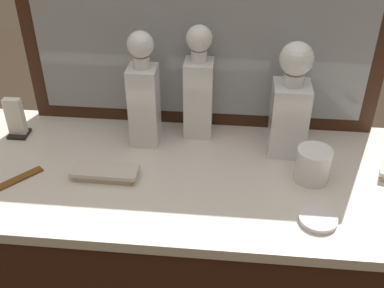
{
  "coord_description": "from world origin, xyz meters",
  "views": [
    {
      "loc": [
        0.09,
        -0.89,
        1.49
      ],
      "look_at": [
        0.0,
        0.0,
        0.89
      ],
      "focal_mm": 43.48,
      "sensor_mm": 36.0,
      "label": 1
    }
  ],
  "objects_px": {
    "crystal_decanter_far_right": "(198,93)",
    "napkin_holder": "(16,120)",
    "silver_brush_rear": "(105,172)",
    "porcelain_dish": "(318,219)",
    "crystal_decanter_far_left": "(144,100)",
    "tortoiseshell_comb": "(15,181)",
    "crystal_decanter_front": "(290,110)",
    "crystal_tumbler_center": "(313,165)"
  },
  "relations": [
    {
      "from": "crystal_decanter_far_right",
      "to": "napkin_holder",
      "type": "xyz_separation_m",
      "value": [
        -0.48,
        -0.06,
        -0.07
      ]
    },
    {
      "from": "silver_brush_rear",
      "to": "porcelain_dish",
      "type": "height_order",
      "value": "silver_brush_rear"
    },
    {
      "from": "silver_brush_rear",
      "to": "porcelain_dish",
      "type": "relative_size",
      "value": 1.95
    },
    {
      "from": "crystal_decanter_far_left",
      "to": "napkin_holder",
      "type": "relative_size",
      "value": 2.74
    },
    {
      "from": "tortoiseshell_comb",
      "to": "crystal_decanter_front",
      "type": "bearing_deg",
      "value": 17.0
    },
    {
      "from": "crystal_decanter_far_right",
      "to": "tortoiseshell_comb",
      "type": "relative_size",
      "value": 2.55
    },
    {
      "from": "crystal_decanter_far_right",
      "to": "crystal_decanter_front",
      "type": "relative_size",
      "value": 1.03
    },
    {
      "from": "crystal_decanter_front",
      "to": "tortoiseshell_comb",
      "type": "distance_m",
      "value": 0.67
    },
    {
      "from": "crystal_decanter_far_right",
      "to": "porcelain_dish",
      "type": "distance_m",
      "value": 0.44
    },
    {
      "from": "crystal_decanter_far_right",
      "to": "tortoiseshell_comb",
      "type": "distance_m",
      "value": 0.5
    },
    {
      "from": "crystal_decanter_front",
      "to": "crystal_tumbler_center",
      "type": "xyz_separation_m",
      "value": [
        0.05,
        -0.11,
        -0.08
      ]
    },
    {
      "from": "crystal_decanter_far_left",
      "to": "tortoiseshell_comb",
      "type": "bearing_deg",
      "value": -143.91
    },
    {
      "from": "crystal_tumbler_center",
      "to": "porcelain_dish",
      "type": "relative_size",
      "value": 1.01
    },
    {
      "from": "silver_brush_rear",
      "to": "napkin_holder",
      "type": "distance_m",
      "value": 0.32
    },
    {
      "from": "crystal_decanter_front",
      "to": "porcelain_dish",
      "type": "height_order",
      "value": "crystal_decanter_front"
    },
    {
      "from": "crystal_decanter_front",
      "to": "crystal_tumbler_center",
      "type": "relative_size",
      "value": 3.57
    },
    {
      "from": "crystal_decanter_far_right",
      "to": "crystal_decanter_front",
      "type": "height_order",
      "value": "crystal_decanter_far_right"
    },
    {
      "from": "crystal_decanter_front",
      "to": "silver_brush_rear",
      "type": "bearing_deg",
      "value": -160.14
    },
    {
      "from": "crystal_decanter_far_right",
      "to": "crystal_tumbler_center",
      "type": "xyz_separation_m",
      "value": [
        0.28,
        -0.17,
        -0.08
      ]
    },
    {
      "from": "crystal_decanter_far_left",
      "to": "crystal_tumbler_center",
      "type": "bearing_deg",
      "value": -15.77
    },
    {
      "from": "silver_brush_rear",
      "to": "napkin_holder",
      "type": "bearing_deg",
      "value": 150.65
    },
    {
      "from": "crystal_tumbler_center",
      "to": "silver_brush_rear",
      "type": "relative_size",
      "value": 0.52
    },
    {
      "from": "crystal_tumbler_center",
      "to": "crystal_decanter_front",
      "type": "bearing_deg",
      "value": 116.0
    },
    {
      "from": "crystal_decanter_far_right",
      "to": "tortoiseshell_comb",
      "type": "height_order",
      "value": "crystal_decanter_far_right"
    },
    {
      "from": "crystal_decanter_front",
      "to": "silver_brush_rear",
      "type": "relative_size",
      "value": 1.86
    },
    {
      "from": "napkin_holder",
      "to": "crystal_decanter_far_left",
      "type": "bearing_deg",
      "value": 0.94
    },
    {
      "from": "crystal_tumbler_center",
      "to": "silver_brush_rear",
      "type": "xyz_separation_m",
      "value": [
        -0.48,
        -0.04,
        -0.02
      ]
    },
    {
      "from": "crystal_tumbler_center",
      "to": "tortoiseshell_comb",
      "type": "height_order",
      "value": "crystal_tumbler_center"
    },
    {
      "from": "crystal_decanter_far_left",
      "to": "crystal_decanter_far_right",
      "type": "distance_m",
      "value": 0.14
    },
    {
      "from": "crystal_decanter_far_right",
      "to": "napkin_holder",
      "type": "bearing_deg",
      "value": -172.73
    },
    {
      "from": "silver_brush_rear",
      "to": "tortoiseshell_comb",
      "type": "height_order",
      "value": "silver_brush_rear"
    },
    {
      "from": "crystal_decanter_far_right",
      "to": "silver_brush_rear",
      "type": "relative_size",
      "value": 1.91
    },
    {
      "from": "crystal_decanter_far_left",
      "to": "crystal_tumbler_center",
      "type": "distance_m",
      "value": 0.44
    },
    {
      "from": "porcelain_dish",
      "to": "napkin_holder",
      "type": "distance_m",
      "value": 0.8
    },
    {
      "from": "tortoiseshell_comb",
      "to": "crystal_decanter_far_left",
      "type": "bearing_deg",
      "value": 36.09
    },
    {
      "from": "napkin_holder",
      "to": "crystal_tumbler_center",
      "type": "bearing_deg",
      "value": -8.33
    },
    {
      "from": "tortoiseshell_comb",
      "to": "napkin_holder",
      "type": "bearing_deg",
      "value": 109.81
    },
    {
      "from": "napkin_holder",
      "to": "tortoiseshell_comb",
      "type": "bearing_deg",
      "value": -70.19
    },
    {
      "from": "crystal_decanter_far_left",
      "to": "porcelain_dish",
      "type": "height_order",
      "value": "crystal_decanter_far_left"
    },
    {
      "from": "crystal_decanter_far_left",
      "to": "porcelain_dish",
      "type": "bearing_deg",
      "value": -32.95
    },
    {
      "from": "napkin_holder",
      "to": "silver_brush_rear",
      "type": "bearing_deg",
      "value": -29.35
    },
    {
      "from": "crystal_decanter_far_left",
      "to": "crystal_tumbler_center",
      "type": "xyz_separation_m",
      "value": [
        0.41,
        -0.12,
        -0.09
      ]
    }
  ]
}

